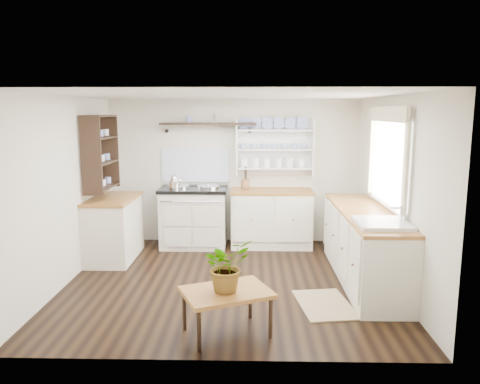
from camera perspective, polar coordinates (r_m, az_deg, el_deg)
name	(u,v)px	position (r m, az deg, el deg)	size (l,w,h in m)	color
floor	(229,281)	(6.00, -1.40, -10.82)	(4.00, 3.80, 0.01)	black
wall_back	(234,172)	(7.57, -0.74, 2.51)	(4.00, 0.02, 2.30)	beige
wall_right	(393,192)	(5.94, 18.19, -0.01)	(0.02, 3.80, 2.30)	beige
wall_left	(66,191)	(6.13, -20.47, 0.15)	(0.02, 3.80, 2.30)	beige
ceiling	(228,95)	(5.62, -1.50, 11.71)	(4.00, 3.80, 0.01)	white
window	(387,157)	(6.02, 17.52, 4.13)	(0.08, 1.55, 1.22)	white
aga_cooker	(194,216)	(7.42, -5.64, -2.98)	(1.05, 0.73, 0.97)	beige
back_cabinets	(271,217)	(7.40, 3.84, -3.11)	(1.27, 0.63, 0.90)	beige
right_cabinets	(364,245)	(6.11, 14.86, -6.23)	(0.62, 2.43, 0.90)	beige
belfast_sink	(382,234)	(5.32, 16.88, -4.91)	(0.55, 0.60, 0.45)	white
left_cabinets	(114,227)	(7.00, -15.12, -4.19)	(0.62, 1.13, 0.90)	beige
plate_rack	(275,147)	(7.50, 4.23, 5.52)	(1.20, 0.22, 0.90)	white
high_shelf	(208,124)	(7.42, -3.91, 8.21)	(1.50, 0.29, 0.16)	black
left_shelving	(100,152)	(6.87, -16.65, 4.70)	(0.28, 0.80, 1.05)	black
kettle	(174,182)	(7.24, -8.03, 1.17)	(0.18, 0.18, 0.21)	silver
utensil_crock	(245,184)	(7.38, 0.62, 0.99)	(0.12, 0.12, 0.14)	brown
center_table	(227,295)	(4.55, -1.66, -12.44)	(0.97, 0.85, 0.44)	brown
potted_plant	(226,265)	(4.45, -1.67, -8.92)	(0.45, 0.39, 0.50)	#3F7233
floor_rug	(325,304)	(5.39, 10.27, -13.34)	(0.55, 0.85, 0.02)	olive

